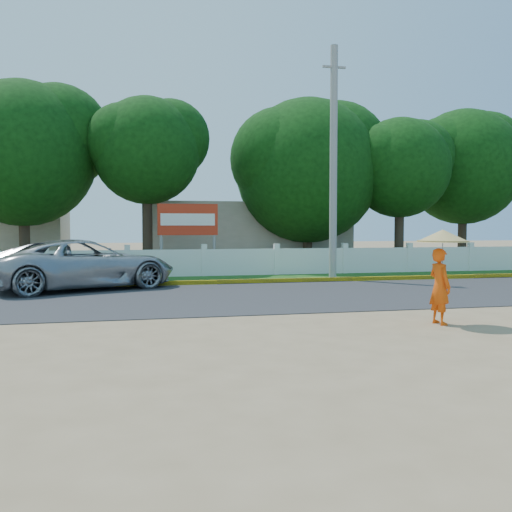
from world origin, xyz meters
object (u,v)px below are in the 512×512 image
Objects in this scene: vehicle at (84,264)px; billboard at (188,223)px; utility_pole at (333,164)px; monk_with_parasol at (441,263)px.

billboard reaches higher than vehicle.
billboard is (-5.09, 3.45, -2.23)m from utility_pole.
monk_with_parasol is (7.60, -8.37, 0.47)m from vehicle.
utility_pole is 10.34m from monk_with_parasol.
utility_pole is 2.96× the size of billboard.
monk_with_parasol is at bearing -74.15° from billboard.
monk_with_parasol is (-1.34, -9.77, -3.09)m from utility_pole.
billboard is (3.85, 4.85, 1.34)m from vehicle.
monk_with_parasol is 13.77m from billboard.
utility_pole is 6.54m from billboard.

